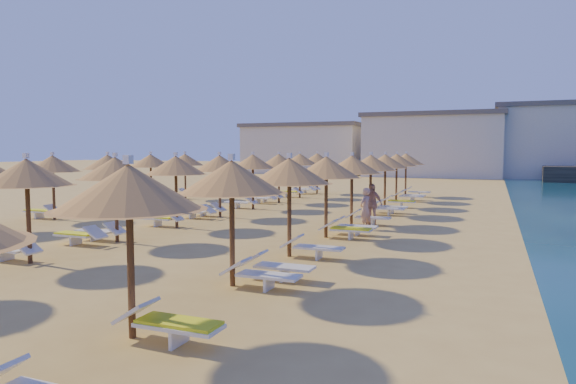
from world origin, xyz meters
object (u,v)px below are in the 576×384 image
at_px(parasol_row_east, 340,167).
at_px(beachgoer_a, 365,209).
at_px(beachgoer_c, 372,204).
at_px(parasol_row_west, 199,165).

xyz_separation_m(parasol_row_east, beachgoer_a, (0.85, 0.55, -1.61)).
height_order(parasol_row_east, beachgoer_c, parasol_row_east).
xyz_separation_m(parasol_row_east, parasol_row_west, (-6.17, 0.00, 0.00)).
relative_size(beachgoer_a, beachgoer_c, 0.95).
height_order(parasol_row_west, beachgoer_c, parasol_row_west).
distance_m(parasol_row_west, beachgoer_a, 7.22).
bearing_deg(beachgoer_c, beachgoer_a, -67.72).
bearing_deg(parasol_row_east, beachgoer_c, 69.20).
bearing_deg(parasol_row_west, parasol_row_east, 0.00).
xyz_separation_m(parasol_row_west, beachgoer_c, (6.94, 2.02, -1.57)).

